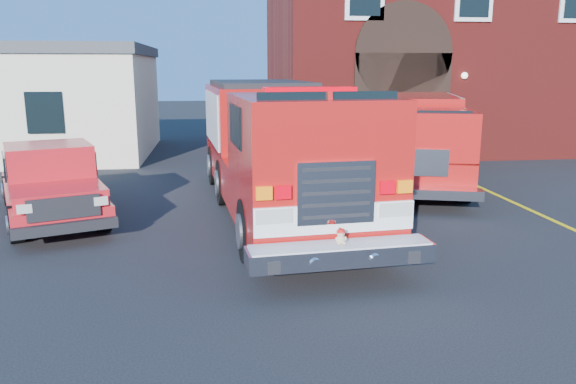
{
  "coord_description": "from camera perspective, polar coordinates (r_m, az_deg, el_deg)",
  "views": [
    {
      "loc": [
        -1.26,
        -11.01,
        3.51
      ],
      "look_at": [
        0.0,
        -1.2,
        1.3
      ],
      "focal_mm": 35.0,
      "sensor_mm": 36.0,
      "label": 1
    }
  ],
  "objects": [
    {
      "name": "side_building",
      "position": [
        25.25,
        -25.45,
        8.43
      ],
      "size": [
        10.2,
        8.2,
        4.35
      ],
      "color": "beige",
      "rests_on": "ground"
    },
    {
      "name": "ground",
      "position": [
        11.62,
        -0.76,
        -4.98
      ],
      "size": [
        100.0,
        100.0,
        0.0
      ],
      "primitive_type": "plane",
      "color": "black",
      "rests_on": "ground"
    },
    {
      "name": "parking_stripe_mid",
      "position": [
        17.25,
        19.59,
        0.13
      ],
      "size": [
        0.12,
        3.0,
        0.01
      ],
      "primitive_type": "cube",
      "color": "yellow",
      "rests_on": "ground"
    },
    {
      "name": "secondary_truck",
      "position": [
        17.88,
        13.09,
        5.57
      ],
      "size": [
        4.63,
        8.41,
        2.61
      ],
      "color": "black",
      "rests_on": "ground"
    },
    {
      "name": "fire_station",
      "position": [
        27.02,
        15.43,
        13.73
      ],
      "size": [
        15.2,
        10.2,
        8.45
      ],
      "color": "maroon",
      "rests_on": "ground"
    },
    {
      "name": "fire_engine",
      "position": [
        13.57,
        -1.12,
        4.65
      ],
      "size": [
        3.71,
        10.44,
        3.15
      ],
      "color": "black",
      "rests_on": "ground"
    },
    {
      "name": "parking_stripe_near",
      "position": [
        14.72,
        24.79,
        -2.37
      ],
      "size": [
        0.12,
        3.0,
        0.01
      ],
      "primitive_type": "cube",
      "color": "yellow",
      "rests_on": "ground"
    },
    {
      "name": "pickup_truck",
      "position": [
        14.34,
        -23.02,
        0.89
      ],
      "size": [
        3.75,
        5.81,
        1.79
      ],
      "color": "black",
      "rests_on": "ground"
    },
    {
      "name": "parking_stripe_far",
      "position": [
        19.92,
        15.75,
        1.98
      ],
      "size": [
        0.12,
        3.0,
        0.01
      ],
      "primitive_type": "cube",
      "color": "yellow",
      "rests_on": "ground"
    }
  ]
}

